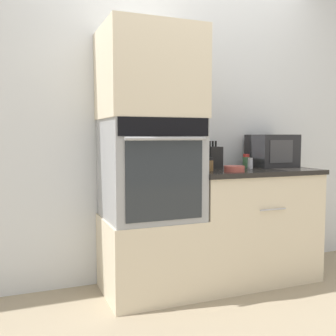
{
  "coord_description": "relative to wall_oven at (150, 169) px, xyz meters",
  "views": [
    {
      "loc": [
        -1.24,
        -2.34,
        1.14
      ],
      "look_at": [
        -0.23,
        0.21,
        0.92
      ],
      "focal_mm": 42.0,
      "sensor_mm": 36.0,
      "label": 1
    }
  ],
  "objects": [
    {
      "name": "condiment_jar_near",
      "position": [
        0.89,
        0.14,
        0.03
      ],
      "size": [
        0.06,
        0.06,
        0.11
      ],
      "color": "#427047",
      "rests_on": "counter_unit"
    },
    {
      "name": "oven_cabinet_upper",
      "position": [
        0.0,
        0.0,
        0.66
      ],
      "size": [
        0.67,
        0.6,
        0.62
      ],
      "color": "beige",
      "rests_on": "wall_oven"
    },
    {
      "name": "condiment_jar_far",
      "position": [
        0.45,
        -0.06,
        0.02
      ],
      "size": [
        0.05,
        0.05,
        0.1
      ],
      "color": "brown",
      "rests_on": "counter_unit"
    },
    {
      "name": "wall_back",
      "position": [
        0.33,
        0.33,
        0.34
      ],
      "size": [
        8.0,
        0.05,
        2.5
      ],
      "color": "silver",
      "rests_on": "ground_plane"
    },
    {
      "name": "ground_plane",
      "position": [
        0.33,
        -0.3,
        -0.91
      ],
      "size": [
        12.0,
        12.0,
        0.0
      ],
      "primitive_type": "plane",
      "color": "gray"
    },
    {
      "name": "oven_cabinet_base",
      "position": [
        0.0,
        0.0,
        -0.63
      ],
      "size": [
        0.67,
        0.6,
        0.55
      ],
      "color": "beige",
      "rests_on": "ground_plane"
    },
    {
      "name": "counter_unit",
      "position": [
        0.83,
        0.0,
        -0.47
      ],
      "size": [
        1.02,
        0.63,
        0.88
      ],
      "color": "beige",
      "rests_on": "ground_plane"
    },
    {
      "name": "condiment_jar_mid",
      "position": [
        0.86,
        0.02,
        0.02
      ],
      "size": [
        0.04,
        0.04,
        0.09
      ],
      "color": "silver",
      "rests_on": "counter_unit"
    },
    {
      "name": "knife_block",
      "position": [
        0.58,
        0.14,
        0.06
      ],
      "size": [
        0.11,
        0.15,
        0.22
      ],
      "color": "black",
      "rests_on": "counter_unit"
    },
    {
      "name": "microwave",
      "position": [
        1.13,
        0.12,
        0.11
      ],
      "size": [
        0.35,
        0.31,
        0.27
      ],
      "color": "#232326",
      "rests_on": "counter_unit"
    },
    {
      "name": "wall_oven",
      "position": [
        0.0,
        0.0,
        0.0
      ],
      "size": [
        0.64,
        0.64,
        0.71
      ],
      "color": "#9EA0A5",
      "rests_on": "oven_cabinet_base"
    },
    {
      "name": "bowl",
      "position": [
        0.59,
        -0.17,
        -0.0
      ],
      "size": [
        0.15,
        0.15,
        0.04
      ],
      "color": "#B24C42",
      "rests_on": "counter_unit"
    }
  ]
}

